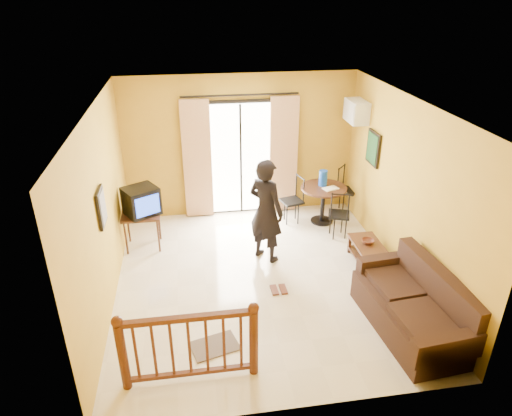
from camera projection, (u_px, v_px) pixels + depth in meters
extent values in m
plane|color=beige|center=(261.00, 279.00, 7.31)|extent=(5.00, 5.00, 0.00)
plane|color=white|center=(262.00, 105.00, 6.07)|extent=(5.00, 5.00, 0.00)
plane|color=#B78C23|center=(240.00, 146.00, 8.90)|extent=(4.50, 0.00, 4.50)
plane|color=#B78C23|center=(303.00, 308.00, 4.47)|extent=(4.50, 0.00, 4.50)
plane|color=#B78C23|center=(103.00, 211.00, 6.38)|extent=(0.00, 5.00, 5.00)
plane|color=#B78C23|center=(406.00, 191.00, 7.00)|extent=(0.00, 5.00, 5.00)
cube|color=black|center=(241.00, 159.00, 9.00)|extent=(1.34, 0.03, 2.34)
cube|color=white|center=(241.00, 159.00, 8.97)|extent=(1.20, 0.04, 2.20)
cube|color=black|center=(241.00, 160.00, 8.95)|extent=(0.04, 0.02, 2.20)
cube|color=beige|center=(197.00, 160.00, 8.79)|extent=(0.55, 0.08, 2.35)
cube|color=beige|center=(284.00, 156.00, 9.02)|extent=(0.55, 0.08, 2.35)
cylinder|color=black|center=(240.00, 95.00, 8.36)|extent=(2.20, 0.04, 0.04)
cube|color=black|center=(141.00, 215.00, 7.95)|extent=(0.66, 0.55, 0.04)
cylinder|color=black|center=(126.00, 238.00, 7.85)|extent=(0.04, 0.04, 0.64)
cylinder|color=black|center=(158.00, 235.00, 7.93)|extent=(0.04, 0.04, 0.64)
cylinder|color=black|center=(128.00, 226.00, 8.25)|extent=(0.04, 0.04, 0.64)
cylinder|color=black|center=(159.00, 224.00, 8.32)|extent=(0.04, 0.04, 0.64)
cube|color=black|center=(141.00, 201.00, 7.84)|extent=(0.71, 0.69, 0.48)
cube|color=blue|center=(148.00, 206.00, 7.66)|extent=(0.38, 0.23, 0.34)
cube|color=black|center=(101.00, 207.00, 6.14)|extent=(0.04, 0.42, 0.52)
cube|color=#57514B|center=(103.00, 207.00, 6.14)|extent=(0.01, 0.34, 0.44)
cylinder|color=black|center=(324.00, 188.00, 8.77)|extent=(0.89, 0.89, 0.04)
cylinder|color=black|center=(323.00, 205.00, 8.93)|extent=(0.08, 0.08, 0.72)
cylinder|color=black|center=(322.00, 221.00, 9.08)|extent=(0.44, 0.44, 0.03)
cylinder|color=#1240AC|center=(323.00, 178.00, 8.77)|extent=(0.16, 0.16, 0.31)
cube|color=beige|center=(331.00, 188.00, 8.68)|extent=(0.32, 0.26, 0.02)
cube|color=silver|center=(357.00, 111.00, 8.37)|extent=(0.30, 0.60, 0.40)
cube|color=gray|center=(349.00, 112.00, 8.35)|extent=(0.02, 0.56, 0.36)
cube|color=black|center=(373.00, 148.00, 8.04)|extent=(0.04, 0.50, 0.60)
cube|color=black|center=(372.00, 148.00, 8.03)|extent=(0.01, 0.42, 0.52)
cube|color=black|center=(368.00, 245.00, 7.59)|extent=(0.45, 0.82, 0.04)
cube|color=black|center=(367.00, 257.00, 7.70)|extent=(0.41, 0.78, 0.03)
cube|color=black|center=(365.00, 267.00, 7.32)|extent=(0.05, 0.05, 0.35)
cube|color=black|center=(386.00, 265.00, 7.37)|extent=(0.05, 0.05, 0.35)
cube|color=black|center=(350.00, 244.00, 7.97)|extent=(0.05, 0.05, 0.35)
cube|color=black|center=(369.00, 242.00, 8.02)|extent=(0.05, 0.05, 0.35)
imported|color=#52271C|center=(368.00, 241.00, 7.60)|extent=(0.24, 0.24, 0.06)
cube|color=black|center=(410.00, 316.00, 6.16)|extent=(1.05, 1.86, 0.45)
cube|color=black|center=(438.00, 290.00, 6.03)|extent=(0.36, 1.79, 0.61)
cube|color=black|center=(447.00, 347.00, 5.28)|extent=(0.90, 0.26, 0.33)
cube|color=black|center=(386.00, 265.00, 6.82)|extent=(0.90, 0.26, 0.33)
cube|color=black|center=(423.00, 320.00, 5.69)|extent=(0.68, 0.78, 0.11)
cube|color=black|center=(396.00, 284.00, 6.38)|extent=(0.68, 0.78, 0.11)
imported|color=black|center=(266.00, 211.00, 7.50)|extent=(0.76, 0.77, 1.79)
cylinder|color=#471E0F|center=(123.00, 357.00, 5.16)|extent=(0.11, 0.11, 0.92)
cylinder|color=#471E0F|center=(254.00, 343.00, 5.36)|extent=(0.11, 0.11, 0.92)
sphere|color=#471E0F|center=(117.00, 322.00, 4.93)|extent=(0.13, 0.13, 0.13)
sphere|color=#471E0F|center=(254.00, 308.00, 5.14)|extent=(0.13, 0.13, 0.13)
cube|color=#471E0F|center=(187.00, 318.00, 5.06)|extent=(1.55, 0.08, 0.06)
cube|color=#471E0F|center=(191.00, 373.00, 5.42)|extent=(1.55, 0.06, 0.05)
cube|color=#5A4E48|center=(215.00, 346.00, 5.95)|extent=(0.68, 0.55, 0.02)
cube|color=#52271C|center=(274.00, 290.00, 7.02)|extent=(0.10, 0.25, 0.03)
cube|color=#52271C|center=(283.00, 289.00, 7.04)|extent=(0.10, 0.25, 0.03)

